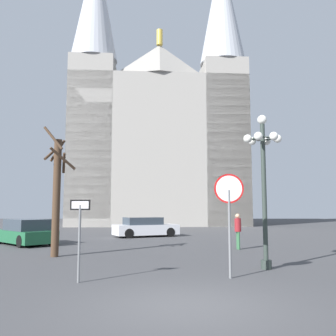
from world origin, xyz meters
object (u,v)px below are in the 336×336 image
object	(u,v)px
cathedral	(160,129)
pedestrian_walking	(240,228)
parked_car_near_green	(27,233)
parked_car_far_white	(147,227)
stop_sign	(231,203)
one_way_arrow_sign	(81,229)
bare_tree	(58,192)
street_lamp	(265,170)

from	to	relation	value
cathedral	pedestrian_walking	world-z (taller)	cathedral
parked_car_near_green	parked_car_far_white	bearing A→B (deg)	41.19
pedestrian_walking	stop_sign	bearing A→B (deg)	-102.60
one_way_arrow_sign	pedestrian_walking	size ratio (longest dim) A/B	1.30
one_way_arrow_sign	bare_tree	xyz separation A→B (m)	(-2.29, 5.27, 1.28)
parked_car_near_green	pedestrian_walking	bearing A→B (deg)	-11.43
stop_sign	parked_car_far_white	distance (m)	15.65
one_way_arrow_sign	parked_car_near_green	world-z (taller)	one_way_arrow_sign
stop_sign	one_way_arrow_sign	xyz separation A→B (m)	(-4.28, -0.63, -0.74)
bare_tree	one_way_arrow_sign	bearing A→B (deg)	-66.49
cathedral	street_lamp	bearing A→B (deg)	-81.70
street_lamp	one_way_arrow_sign	bearing A→B (deg)	-158.86
street_lamp	parked_car_near_green	xyz separation A→B (m)	(-11.25, 8.05, -2.67)
stop_sign	pedestrian_walking	world-z (taller)	stop_sign
one_way_arrow_sign	parked_car_near_green	xyz separation A→B (m)	(-5.49, 10.28, -0.78)
one_way_arrow_sign	street_lamp	world-z (taller)	street_lamp
parked_car_far_white	cathedral	bearing A→B (deg)	88.53
one_way_arrow_sign	parked_car_far_white	world-z (taller)	one_way_arrow_sign
street_lamp	bare_tree	bearing A→B (deg)	159.28
stop_sign	one_way_arrow_sign	world-z (taller)	stop_sign
stop_sign	parked_car_near_green	distance (m)	13.82
street_lamp	stop_sign	bearing A→B (deg)	-132.71
parked_car_far_white	parked_car_near_green	bearing A→B (deg)	-138.81
street_lamp	pedestrian_walking	size ratio (longest dim) A/B	3.01
street_lamp	pedestrian_walking	xyz separation A→B (m)	(0.17, 5.75, -2.27)
pedestrian_walking	parked_car_far_white	bearing A→B (deg)	122.96
cathedral	pedestrian_walking	xyz separation A→B (m)	(4.65, -24.96, -10.39)
bare_tree	parked_car_far_white	xyz separation A→B (m)	(3.13, 10.55, -2.07)
cathedral	parked_car_far_white	size ratio (longest dim) A/B	7.11
bare_tree	pedestrian_walking	world-z (taller)	bare_tree
cathedral	one_way_arrow_sign	bearing A→B (deg)	-92.22
parked_car_far_white	street_lamp	bearing A→B (deg)	-70.11
street_lamp	bare_tree	xyz separation A→B (m)	(-8.05, 3.04, -0.61)
stop_sign	bare_tree	distance (m)	8.06
parked_car_far_white	one_way_arrow_sign	bearing A→B (deg)	-93.03
cathedral	parked_car_near_green	bearing A→B (deg)	-106.64
stop_sign	bare_tree	xyz separation A→B (m)	(-6.57, 4.64, 0.54)
bare_tree	parked_car_near_green	distance (m)	6.29
bare_tree	cathedral	bearing A→B (deg)	82.65
pedestrian_walking	parked_car_near_green	bearing A→B (deg)	168.57
bare_tree	street_lamp	bearing A→B (deg)	-20.72
one_way_arrow_sign	stop_sign	bearing A→B (deg)	8.35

